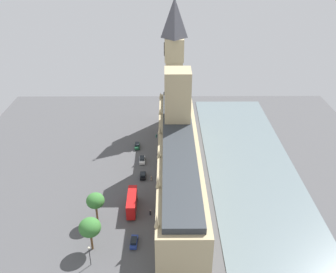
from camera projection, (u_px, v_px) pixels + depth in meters
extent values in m
plane|color=#4C4C4F|center=(172.00, 187.00, 116.16)|extent=(147.61, 147.61, 0.00)
cube|color=slate|center=(258.00, 186.00, 116.24)|extent=(29.40, 132.85, 0.25)
cube|color=tan|center=(178.00, 166.00, 112.53)|extent=(12.10, 77.61, 15.20)
cube|color=tan|center=(177.00, 119.00, 120.47)|extent=(8.19, 8.19, 33.24)
cube|color=#2D3338|center=(179.00, 142.00, 108.50)|extent=(9.20, 74.51, 1.60)
cone|color=tan|center=(161.00, 95.00, 138.94)|extent=(1.20, 1.20, 2.41)
cone|color=tan|center=(160.00, 111.00, 126.74)|extent=(1.20, 1.20, 2.16)
cone|color=tan|center=(160.00, 129.00, 114.31)|extent=(1.20, 1.20, 2.82)
cone|color=tan|center=(159.00, 154.00, 102.20)|extent=(1.20, 1.20, 2.18)
cone|color=tan|center=(158.00, 182.00, 89.70)|extent=(1.20, 1.20, 3.19)
cone|color=tan|center=(157.00, 221.00, 77.43)|extent=(1.20, 1.20, 3.18)
cube|color=tan|center=(174.00, 92.00, 149.96)|extent=(6.62, 6.62, 26.52)
cube|color=tan|center=(174.00, 49.00, 141.52)|extent=(7.28, 7.28, 8.71)
cylinder|color=silver|center=(164.00, 49.00, 141.50)|extent=(0.25, 5.03, 5.03)
torus|color=black|center=(164.00, 49.00, 141.50)|extent=(0.24, 5.27, 5.27)
cylinder|color=silver|center=(174.00, 47.00, 144.85)|extent=(5.03, 0.25, 5.03)
torus|color=black|center=(174.00, 47.00, 144.85)|extent=(5.27, 0.24, 5.27)
pyramid|color=#4C4C54|center=(174.00, 18.00, 135.95)|extent=(7.28, 7.28, 14.56)
cube|color=#19472D|center=(137.00, 146.00, 136.96)|extent=(1.97, 4.55, 0.75)
cube|color=black|center=(137.00, 144.00, 136.82)|extent=(1.60, 2.57, 0.65)
cylinder|color=black|center=(139.00, 149.00, 135.91)|extent=(0.28, 0.69, 0.68)
cylinder|color=black|center=(135.00, 149.00, 135.84)|extent=(0.28, 0.69, 0.68)
cylinder|color=black|center=(139.00, 145.00, 138.43)|extent=(0.28, 0.69, 0.68)
cylinder|color=black|center=(135.00, 145.00, 138.36)|extent=(0.28, 0.69, 0.68)
cube|color=silver|center=(142.00, 160.00, 128.38)|extent=(2.08, 4.76, 0.75)
cube|color=black|center=(142.00, 158.00, 128.25)|extent=(1.70, 2.69, 0.65)
cylinder|color=black|center=(145.00, 163.00, 127.28)|extent=(0.28, 0.69, 0.68)
cylinder|color=black|center=(140.00, 163.00, 127.21)|extent=(0.28, 0.69, 0.68)
cylinder|color=black|center=(145.00, 159.00, 129.91)|extent=(0.28, 0.69, 0.68)
cylinder|color=black|center=(140.00, 159.00, 129.85)|extent=(0.28, 0.69, 0.68)
cube|color=black|center=(143.00, 176.00, 120.04)|extent=(1.97, 4.09, 0.75)
cube|color=black|center=(143.00, 174.00, 119.53)|extent=(1.62, 2.31, 0.65)
cylinder|color=black|center=(140.00, 175.00, 121.33)|extent=(0.27, 0.69, 0.68)
cylinder|color=black|center=(146.00, 174.00, 121.38)|extent=(0.27, 0.69, 0.68)
cylinder|color=black|center=(140.00, 179.00, 119.06)|extent=(0.27, 0.69, 0.68)
cylinder|color=black|center=(145.00, 179.00, 119.11)|extent=(0.27, 0.69, 0.68)
cube|color=red|center=(132.00, 202.00, 105.24)|extent=(2.62, 10.53, 4.20)
cube|color=black|center=(132.00, 202.00, 105.20)|extent=(2.68, 10.13, 0.70)
cylinder|color=black|center=(135.00, 216.00, 103.04)|extent=(0.36, 1.10, 1.10)
cylinder|color=black|center=(127.00, 216.00, 103.00)|extent=(0.36, 1.10, 1.10)
cylinder|color=black|center=(137.00, 200.00, 109.49)|extent=(0.36, 1.10, 1.10)
cylinder|color=black|center=(129.00, 200.00, 109.45)|extent=(0.36, 1.10, 1.10)
cube|color=navy|center=(134.00, 242.00, 94.24)|extent=(1.90, 4.61, 0.75)
cube|color=black|center=(134.00, 241.00, 93.70)|extent=(1.55, 2.60, 0.65)
cylinder|color=black|center=(132.00, 239.00, 95.72)|extent=(0.27, 0.69, 0.68)
cylinder|color=black|center=(138.00, 239.00, 95.68)|extent=(0.27, 0.69, 0.68)
cylinder|color=black|center=(130.00, 247.00, 93.16)|extent=(0.27, 0.69, 0.68)
cylinder|color=black|center=(137.00, 247.00, 93.12)|extent=(0.27, 0.69, 0.68)
cylinder|color=#336B60|center=(156.00, 136.00, 143.91)|extent=(0.48, 0.48, 1.33)
sphere|color=beige|center=(156.00, 134.00, 143.54)|extent=(0.26, 0.26, 0.26)
cube|color=black|center=(157.00, 136.00, 143.91)|extent=(0.13, 0.31, 0.24)
cylinder|color=black|center=(150.00, 213.00, 104.14)|extent=(0.59, 0.59, 1.36)
sphere|color=beige|center=(150.00, 211.00, 103.75)|extent=(0.26, 0.26, 0.26)
cube|color=gray|center=(151.00, 212.00, 104.20)|extent=(0.21, 0.33, 0.24)
cylinder|color=gray|center=(151.00, 178.00, 118.89)|extent=(0.63, 0.63, 1.34)
sphere|color=#8C6647|center=(151.00, 176.00, 118.51)|extent=(0.26, 0.26, 0.26)
cube|color=#336B60|center=(151.00, 178.00, 119.02)|extent=(0.28, 0.30, 0.24)
cylinder|color=brown|center=(97.00, 214.00, 100.88)|extent=(0.56, 0.56, 5.26)
ellipsoid|color=#387533|center=(95.00, 201.00, 98.75)|extent=(4.88, 4.88, 4.15)
cylinder|color=brown|center=(92.00, 241.00, 92.03)|extent=(0.56, 0.56, 4.97)
ellipsoid|color=#387533|center=(90.00, 227.00, 89.86)|extent=(5.44, 5.44, 4.62)
cylinder|color=black|center=(90.00, 257.00, 87.45)|extent=(0.18, 0.18, 5.17)
sphere|color=#F2EAC6|center=(89.00, 248.00, 86.08)|extent=(0.56, 0.56, 0.56)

